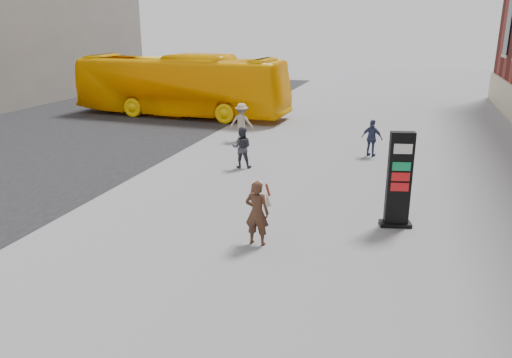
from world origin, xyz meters
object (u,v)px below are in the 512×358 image
(pedestrian_a, at_px, (242,147))
(pedestrian_b, at_px, (242,122))
(info_pylon, at_px, (399,180))
(pedestrian_c, at_px, (372,138))
(woman, at_px, (257,212))
(bus, at_px, (181,85))

(pedestrian_a, xyz_separation_m, pedestrian_b, (-1.42, 4.21, 0.09))
(info_pylon, distance_m, pedestrian_c, 7.30)
(pedestrian_b, relative_size, pedestrian_c, 1.14)
(pedestrian_a, distance_m, pedestrian_b, 4.44)
(woman, xyz_separation_m, pedestrian_c, (1.95, 9.34, -0.09))
(pedestrian_c, bearing_deg, pedestrian_b, 7.16)
(woman, relative_size, bus, 0.13)
(bus, height_order, pedestrian_b, bus)
(bus, distance_m, pedestrian_b, 7.40)
(woman, bearing_deg, bus, -58.22)
(bus, height_order, pedestrian_a, bus)
(info_pylon, xyz_separation_m, bus, (-12.50, 13.32, 0.47))
(bus, relative_size, pedestrian_c, 8.37)
(woman, relative_size, pedestrian_a, 1.07)
(woman, relative_size, pedestrian_b, 0.95)
(woman, xyz_separation_m, pedestrian_b, (-3.94, 10.48, 0.02))
(pedestrian_a, relative_size, pedestrian_c, 1.02)
(info_pylon, relative_size, pedestrian_b, 1.49)
(info_pylon, xyz_separation_m, woman, (-3.18, -2.17, -0.44))
(info_pylon, height_order, pedestrian_c, info_pylon)
(pedestrian_b, distance_m, pedestrian_c, 6.00)
(woman, height_order, bus, bus)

